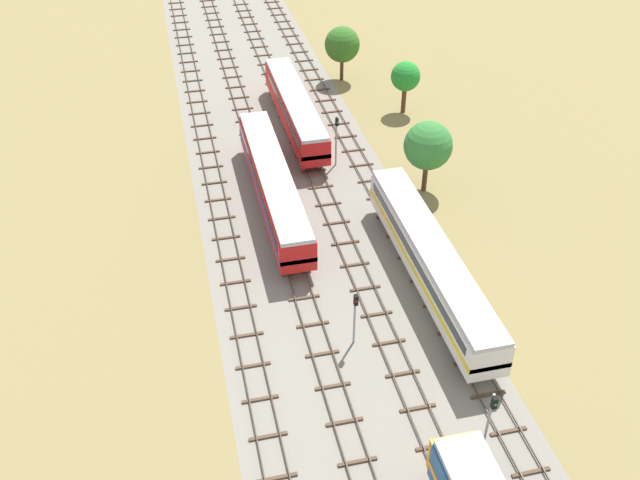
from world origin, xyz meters
TOP-DOWN VIEW (x-y plane):
  - ground_plane at (0.00, 56.00)m, footprint 480.00×480.00m
  - ballast_bed at (0.00, 56.00)m, footprint 18.47×176.00m
  - track_far_left at (-7.23, 57.00)m, footprint 2.40×126.00m
  - track_left at (-2.41, 57.00)m, footprint 2.40×126.00m
  - track_centre_left at (2.41, 57.00)m, footprint 2.40×126.00m
  - track_centre at (7.23, 57.00)m, footprint 2.40×126.00m
  - passenger_coach_centre_near at (7.23, 45.82)m, footprint 2.96×22.00m
  - passenger_coach_left_mid at (-2.41, 59.25)m, footprint 2.96×22.00m
  - diesel_railcar_centre_left_midfar at (2.41, 73.33)m, footprint 2.96×20.50m
  - signal_post_nearest at (0.00, 41.09)m, footprint 0.28×0.47m
  - signal_post_near at (4.82, 30.14)m, footprint 0.28×0.47m
  - signal_post_mid at (4.82, 65.23)m, footprint 0.28×0.47m
  - lineside_tree_1 at (15.00, 74.85)m, footprint 3.21×3.21m
  - lineside_tree_2 at (11.65, 58.88)m, footprint 4.40×4.40m
  - lineside_tree_3 at (10.49, 84.82)m, footprint 4.18×4.18m

SIDE VIEW (x-z plane):
  - ground_plane at x=0.00m, z-range 0.00..0.00m
  - ballast_bed at x=0.00m, z-range 0.00..0.01m
  - track_far_left at x=-7.23m, z-range -0.01..0.28m
  - track_left at x=-2.41m, z-range -0.01..0.28m
  - track_centre_left at x=2.41m, z-range -0.01..0.28m
  - track_centre at x=7.23m, z-range -0.01..0.28m
  - diesel_railcar_centre_left_midfar at x=2.41m, z-range 0.70..4.50m
  - passenger_coach_centre_near at x=7.23m, z-range 0.71..4.51m
  - passenger_coach_left_mid at x=-2.41m, z-range 0.71..4.51m
  - signal_post_nearest at x=0.00m, z-range 0.66..5.28m
  - signal_post_mid at x=4.82m, z-range 0.72..5.97m
  - signal_post_near at x=4.82m, z-range 0.74..6.30m
  - lineside_tree_1 at x=15.00m, z-range 1.25..7.07m
  - lineside_tree_3 at x=10.49m, z-range 1.16..7.70m
  - lineside_tree_2 at x=11.65m, z-range 1.23..8.15m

